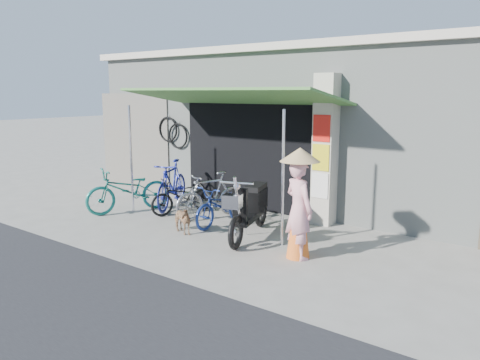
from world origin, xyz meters
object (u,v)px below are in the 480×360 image
Objects in this scene: bike_navy at (222,205)px; moped at (250,208)px; street_dog at (181,220)px; bike_black at (183,196)px; bike_blue at (172,184)px; bike_silver at (211,195)px; nun at (299,204)px; bike_teal at (129,190)px.

bike_navy is 0.78× the size of moped.
bike_black is at bearing 58.87° from street_dog.
bike_black is at bearing -47.04° from bike_blue.
bike_silver reaches higher than bike_black.
nun reaches higher than bike_black.
bike_blue is (0.48, 0.86, 0.05)m from bike_teal.
bike_teal is 2.11m from street_dog.
bike_navy is 2.47× the size of street_dog.
bike_blue is 1.21× the size of bike_black.
bike_blue is at bearing 147.97° from moped.
bike_teal is at bearing 20.66° from nun.
bike_navy is 2.35m from nun.
bike_navy is at bearing 32.41° from bike_teal.
bike_teal is at bearing -170.53° from bike_navy.
bike_silver is 0.57m from bike_navy.
bike_black is at bearing 150.22° from moped.
moped is at bearing 0.07° from bike_silver.
street_dog is at bearing 8.30° from bike_teal.
moped is (1.40, -0.55, 0.04)m from bike_silver.
bike_black reaches higher than street_dog.
moped is (2.72, -0.71, -0.02)m from bike_blue.
moped is at bearing -43.83° from street_dog.
bike_teal is 4.51m from nun.
bike_navy is at bearing -6.36° from bike_silver.
bike_silver is 0.92× the size of nun.
bike_blue reaches higher than bike_silver.
bike_navy is at bearing -37.76° from bike_blue.
street_dog is (0.24, -1.19, -0.23)m from bike_silver.
bike_black is 0.75m from bike_silver.
bike_navy is at bearing 145.06° from moped.
bike_blue is 1.88m from bike_navy.
moped reaches higher than street_dog.
nun is at bearing 17.82° from bike_teal.
bike_blue is 2.08m from street_dog.
moped is at bearing -18.72° from bike_navy.
street_dog is at bearing -27.05° from bike_black.
moped is at bearing 4.90° from nun.
bike_teal is 0.95× the size of moped.
bike_navy is at bearing 1.55° from street_dog.
bike_teal reaches higher than bike_silver.
bike_navy is at bearing 5.78° from nun.
bike_navy is 0.88× the size of nun.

